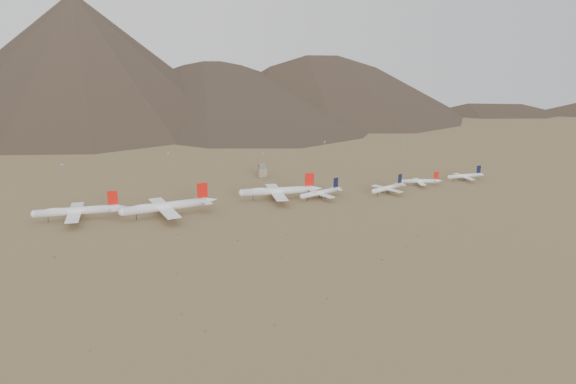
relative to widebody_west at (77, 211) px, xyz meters
name	(u,v)px	position (x,y,z in m)	size (l,w,h in m)	color
ground	(274,214)	(136.81, -37.42, -6.80)	(3000.00, 3000.00, 0.00)	olive
mountain_ridge	(132,31)	(136.81, 862.58, 143.20)	(4400.00, 1000.00, 300.00)	#4E3D2F
widebody_west	(77,211)	(0.00, 0.00, 0.00)	(66.31, 51.30, 19.72)	white
widebody_centre	(166,206)	(61.18, -13.60, 0.77)	(73.86, 57.11, 21.96)	white
widebody_east	(278,191)	(153.36, 0.47, 0.30)	(68.86, 53.69, 20.58)	white
narrowbody_a	(321,192)	(187.52, -8.83, -1.98)	(43.77, 32.45, 14.86)	white
narrowbody_b	(388,188)	(247.66, -13.87, -2.24)	(40.77, 30.44, 14.03)	white
narrowbody_c	(421,181)	(288.41, -1.79, -2.76)	(36.41, 27.10, 12.45)	white
narrowbody_d	(465,176)	(338.22, 0.60, -2.60)	(39.21, 28.18, 12.93)	white
control_tower	(262,171)	(166.81, 82.58, -1.48)	(8.00, 8.00, 12.00)	gray
mast_far_west	(63,177)	(-8.73, 80.93, 7.41)	(2.00, 0.60, 25.70)	gray
mast_west	(169,165)	(82.00, 99.92, 7.41)	(2.00, 0.60, 25.70)	gray
mast_centre	(263,165)	(163.37, 68.74, 7.41)	(2.00, 0.60, 25.70)	gray
mast_east	(325,152)	(242.71, 105.40, 7.41)	(2.00, 0.60, 25.70)	gray
mast_far_east	(404,148)	(331.16, 95.76, 7.41)	(2.00, 0.60, 25.70)	gray
desert_scrub	(279,255)	(111.40, -117.09, -6.51)	(437.91, 164.05, 0.77)	olive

